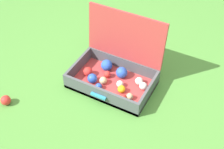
{
  "coord_description": "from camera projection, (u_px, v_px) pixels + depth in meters",
  "views": [
    {
      "loc": [
        0.66,
        -1.3,
        1.55
      ],
      "look_at": [
        -0.05,
        0.03,
        0.1
      ],
      "focal_mm": 48.71,
      "sensor_mm": 36.0,
      "label": 1
    }
  ],
  "objects": [
    {
      "name": "ground_plane",
      "position": [
        116.0,
        90.0,
        2.13
      ],
      "size": [
        16.0,
        16.0,
        0.0
      ],
      "primitive_type": "plane",
      "color": "#4C8C38"
    },
    {
      "name": "open_suitcase",
      "position": [
        115.0,
        69.0,
        2.13
      ],
      "size": [
        0.57,
        0.43,
        0.48
      ],
      "color": "#B23838",
      "rests_on": "ground"
    },
    {
      "name": "stray_ball_on_grass",
      "position": [
        6.0,
        100.0,
        2.01
      ],
      "size": [
        0.07,
        0.07,
        0.07
      ],
      "primitive_type": "sphere",
      "color": "red",
      "rests_on": "ground"
    }
  ]
}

